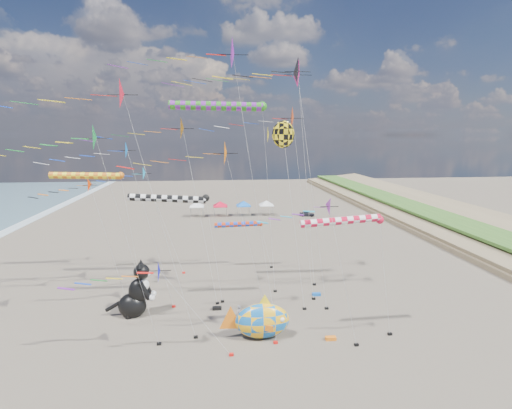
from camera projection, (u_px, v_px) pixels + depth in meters
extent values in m
plane|color=brown|center=(256.00, 389.00, 27.53)|extent=(260.00, 260.00, 0.00)
cone|color=black|center=(305.00, 71.00, 35.94)|extent=(2.49, 2.66, 2.75)
cylinder|color=#B2B2B2|center=(316.00, 197.00, 38.07)|extent=(2.73, 0.02, 23.05)
cube|color=black|center=(327.00, 308.00, 40.18)|extent=(0.36, 0.24, 0.20)
cone|color=purple|center=(333.00, 205.00, 30.89)|extent=(1.48, 1.59, 1.64)
cylinder|color=#B2B2B2|center=(345.00, 278.00, 32.05)|extent=(2.45, 0.02, 11.94)
cube|color=black|center=(356.00, 345.00, 33.19)|extent=(0.36, 0.24, 0.20)
cone|color=#168438|center=(118.00, 137.00, 30.15)|extent=(1.96, 2.10, 2.16)
cylinder|color=#B2B2B2|center=(140.00, 246.00, 31.75)|extent=(2.36, 0.02, 17.15)
cube|color=black|center=(159.00, 344.00, 33.34)|extent=(0.36, 0.24, 0.20)
cone|color=orange|center=(193.00, 128.00, 38.11)|extent=(2.30, 2.46, 2.54)
cylinder|color=#B2B2B2|center=(206.00, 220.00, 39.76)|extent=(2.02, 0.02, 17.99)
cube|color=black|center=(217.00, 303.00, 41.40)|extent=(0.36, 0.24, 0.20)
cone|color=#FA3604|center=(96.00, 185.00, 40.73)|extent=(1.49, 1.60, 1.65)
cylinder|color=#B2B2B2|center=(111.00, 243.00, 41.91)|extent=(2.34, 0.02, 12.24)
cube|color=black|center=(126.00, 297.00, 43.07)|extent=(0.36, 0.24, 0.20)
cone|color=blue|center=(127.00, 150.00, 37.51)|extent=(1.69, 1.81, 1.86)
cylinder|color=#B2B2B2|center=(151.00, 232.00, 39.09)|extent=(3.79, 0.02, 15.95)
cube|color=black|center=(174.00, 306.00, 40.65)|extent=(0.36, 0.24, 0.20)
cone|color=#E80F70|center=(305.00, 75.00, 42.37)|extent=(3.06, 3.28, 3.38)
cylinder|color=#B2B2B2|center=(310.00, 185.00, 44.49)|extent=(1.69, 0.02, 23.62)
cube|color=black|center=(314.00, 284.00, 46.59)|extent=(0.36, 0.24, 0.20)
cone|color=#0608C7|center=(181.00, 272.00, 30.08)|extent=(1.86, 2.00, 2.06)
cylinder|color=#B2B2B2|center=(207.00, 315.00, 30.90)|extent=(3.76, 0.02, 7.14)
cube|color=black|center=(231.00, 355.00, 31.70)|extent=(0.36, 0.24, 0.20)
cone|color=#1A9DD6|center=(155.00, 174.00, 48.10)|extent=(1.74, 1.86, 1.92)
cylinder|color=#B2B2B2|center=(170.00, 225.00, 49.36)|extent=(3.05, 0.02, 12.67)
cube|color=black|center=(184.00, 273.00, 50.60)|extent=(0.36, 0.24, 0.20)
cone|color=#C93D12|center=(298.00, 117.00, 39.07)|extent=(2.37, 2.53, 2.61)
cylinder|color=#B2B2B2|center=(306.00, 212.00, 40.82)|extent=(2.08, 0.02, 19.02)
cube|color=black|center=(314.00, 299.00, 42.54)|extent=(0.36, 0.24, 0.20)
cone|color=orange|center=(226.00, 153.00, 34.62)|extent=(2.21, 2.36, 2.43)
cylinder|color=#B2B2B2|center=(248.00, 240.00, 36.19)|extent=(3.80, 0.02, 15.81)
cube|color=black|center=(268.00, 319.00, 37.74)|extent=(0.36, 0.24, 0.20)
cone|color=red|center=(151.00, 95.00, 30.66)|extent=(2.30, 2.46, 2.54)
cylinder|color=#B2B2B2|center=(175.00, 224.00, 32.57)|extent=(2.93, 0.02, 20.33)
cube|color=black|center=(196.00, 337.00, 34.46)|extent=(0.36, 0.24, 0.20)
cone|color=purple|center=(238.00, 54.00, 35.31)|extent=(2.92, 3.13, 3.22)
cylinder|color=#B2B2B2|center=(257.00, 190.00, 37.59)|extent=(3.35, 0.02, 24.44)
cube|color=black|center=(273.00, 310.00, 39.86)|extent=(0.36, 0.24, 0.20)
cylinder|color=black|center=(167.00, 199.00, 39.38)|extent=(7.57, 0.71, 0.71)
sphere|color=black|center=(206.00, 198.00, 39.80)|extent=(0.74, 0.74, 0.74)
cylinder|color=#B2B2B2|center=(214.00, 251.00, 40.84)|extent=(1.52, 0.02, 11.13)
cube|color=black|center=(222.00, 301.00, 41.86)|extent=(0.36, 0.24, 0.20)
cylinder|color=red|center=(341.00, 221.00, 32.69)|extent=(6.70, 0.65, 0.65)
sphere|color=red|center=(380.00, 220.00, 33.06)|extent=(0.68, 0.68, 0.68)
cylinder|color=#B2B2B2|center=(385.00, 279.00, 34.03)|extent=(1.52, 0.02, 10.39)
cube|color=black|center=(390.00, 334.00, 34.99)|extent=(0.36, 0.24, 0.20)
cylinder|color=red|center=(237.00, 224.00, 51.26)|extent=(5.90, 0.66, 0.66)
sphere|color=red|center=(260.00, 224.00, 51.58)|extent=(0.70, 0.70, 0.70)
cylinder|color=#B2B2B2|center=(266.00, 246.00, 52.18)|extent=(1.52, 0.02, 6.01)
cube|color=black|center=(271.00, 267.00, 52.76)|extent=(0.36, 0.24, 0.20)
cylinder|color=#258B19|center=(216.00, 106.00, 40.48)|extent=(9.47, 0.92, 0.92)
sphere|color=#258B19|center=(262.00, 106.00, 41.00)|extent=(0.96, 0.96, 0.96)
cylinder|color=#B2B2B2|center=(269.00, 203.00, 42.82)|extent=(1.52, 0.02, 20.22)
cube|color=black|center=(275.00, 291.00, 44.62)|extent=(0.36, 0.24, 0.20)
cylinder|color=orange|center=(85.00, 176.00, 47.60)|extent=(8.17, 0.81, 0.81)
sphere|color=orange|center=(121.00, 175.00, 48.05)|extent=(0.85, 0.85, 0.85)
cylinder|color=#B2B2B2|center=(130.00, 226.00, 49.21)|extent=(1.52, 0.02, 12.53)
cube|color=black|center=(139.00, 273.00, 50.35)|extent=(0.36, 0.24, 0.20)
ellipsoid|color=yellow|center=(283.00, 134.00, 38.86)|extent=(2.20, 0.40, 2.64)
cone|color=yellow|center=(268.00, 134.00, 38.69)|extent=(0.12, 1.80, 1.80)
cylinder|color=#B2B2B2|center=(294.00, 223.00, 39.48)|extent=(2.03, 2.03, 17.38)
cube|color=black|center=(304.00, 309.00, 40.09)|extent=(0.36, 0.24, 0.20)
ellipsoid|color=#1262B5|center=(262.00, 321.00, 34.16)|extent=(4.81, 2.23, 3.12)
cone|color=orange|center=(231.00, 322.00, 33.86)|extent=(2.29, 0.30, 2.29)
cone|color=yellow|center=(265.00, 304.00, 33.92)|extent=(1.67, 0.23, 1.66)
cylinder|color=#B2B2B2|center=(276.00, 334.00, 33.98)|extent=(0.29, 1.04, 1.13)
cube|color=red|center=(276.00, 342.00, 33.55)|extent=(0.36, 0.24, 0.20)
imported|color=slate|center=(239.00, 314.00, 37.08)|extent=(0.75, 0.69, 1.72)
imported|color=#1B8C49|center=(252.00, 329.00, 35.04)|extent=(0.48, 0.38, 0.99)
imported|color=#2F5AB7|center=(271.00, 328.00, 35.29)|extent=(0.59, 0.59, 1.00)
cube|color=orange|center=(331.00, 338.00, 34.14)|extent=(0.90, 0.44, 0.30)
cube|color=black|center=(217.00, 308.00, 40.08)|extent=(0.90, 0.44, 0.30)
cube|color=blue|center=(316.00, 294.00, 43.59)|extent=(0.90, 0.44, 0.30)
cube|color=white|center=(197.00, 207.00, 85.22)|extent=(3.00, 3.00, 0.15)
pyramid|color=white|center=(197.00, 202.00, 85.04)|extent=(4.20, 4.20, 1.00)
cylinder|color=#999999|center=(191.00, 213.00, 84.00)|extent=(0.08, 0.08, 2.20)
cylinder|color=#999999|center=(203.00, 213.00, 84.29)|extent=(0.08, 0.08, 2.20)
cylinder|color=#999999|center=(191.00, 211.00, 86.55)|extent=(0.08, 0.08, 2.20)
cylinder|color=#999999|center=(203.00, 211.00, 86.83)|extent=(0.08, 0.08, 2.20)
cube|color=red|center=(220.00, 206.00, 85.77)|extent=(3.00, 3.00, 0.15)
pyramid|color=red|center=(220.00, 201.00, 85.59)|extent=(4.20, 4.20, 1.00)
cylinder|color=#999999|center=(214.00, 213.00, 84.55)|extent=(0.08, 0.08, 2.20)
cylinder|color=#999999|center=(227.00, 212.00, 84.84)|extent=(0.08, 0.08, 2.20)
cylinder|color=#999999|center=(214.00, 210.00, 87.10)|extent=(0.08, 0.08, 2.20)
cylinder|color=#999999|center=(226.00, 210.00, 87.38)|extent=(0.08, 0.08, 2.20)
cube|color=blue|center=(243.00, 206.00, 86.32)|extent=(3.00, 3.00, 0.15)
pyramid|color=blue|center=(243.00, 201.00, 86.14)|extent=(4.20, 4.20, 1.00)
cylinder|color=#999999|center=(238.00, 212.00, 85.10)|extent=(0.08, 0.08, 2.20)
cylinder|color=#999999|center=(250.00, 212.00, 85.39)|extent=(0.08, 0.08, 2.20)
cylinder|color=#999999|center=(237.00, 210.00, 87.65)|extent=(0.08, 0.08, 2.20)
cylinder|color=#999999|center=(249.00, 210.00, 87.93)|extent=(0.08, 0.08, 2.20)
cube|color=white|center=(266.00, 205.00, 86.87)|extent=(3.00, 3.00, 0.15)
pyramid|color=white|center=(266.00, 200.00, 86.69)|extent=(4.20, 4.20, 1.00)
cylinder|color=#999999|center=(261.00, 212.00, 85.65)|extent=(0.08, 0.08, 2.20)
cylinder|color=#999999|center=(273.00, 211.00, 85.94)|extent=(0.08, 0.08, 2.20)
cylinder|color=#999999|center=(260.00, 209.00, 88.20)|extent=(0.08, 0.08, 2.20)
cylinder|color=#999999|center=(271.00, 209.00, 88.48)|extent=(0.08, 0.08, 2.20)
imported|color=#26262D|center=(307.00, 214.00, 86.15)|extent=(3.47, 2.19, 1.10)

